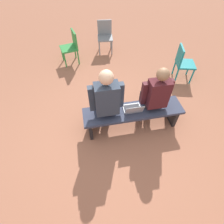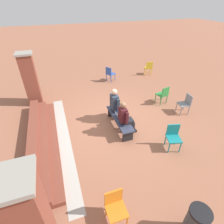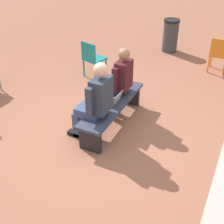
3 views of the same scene
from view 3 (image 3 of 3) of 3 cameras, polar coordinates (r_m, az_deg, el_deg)
name	(u,v)px [view 3 (image 3 of 3)]	position (r m, az deg, el deg)	size (l,w,h in m)	color
ground_plane	(111,136)	(5.28, -0.27, -4.47)	(60.00, 60.00, 0.00)	#9E6047
bench	(112,107)	(5.38, 0.06, 0.85)	(1.80, 0.44, 0.45)	#33384C
person_student	(118,80)	(5.53, 1.13, 5.89)	(0.52, 0.65, 1.30)	#232328
person_adult	(95,100)	(4.85, -3.12, 2.16)	(0.56, 0.71, 1.38)	#384C75
laptop	(113,101)	(5.28, 0.11, 2.09)	(0.32, 0.29, 0.21)	#9EA0A5
plastic_chair_near_bench_right	(219,53)	(7.68, 19.02, 10.20)	(0.42, 0.42, 0.84)	orange
plastic_chair_by_pillar	(92,57)	(7.05, -3.65, 9.99)	(0.51, 0.51, 0.84)	teal
litter_bin	(170,35)	(8.69, 10.64, 13.59)	(0.42, 0.42, 0.86)	#383D42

